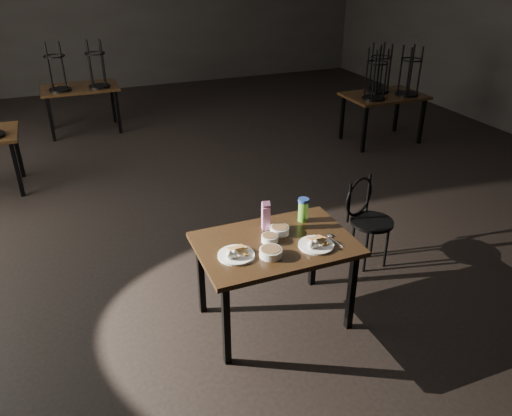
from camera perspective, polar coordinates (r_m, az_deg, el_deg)
name	(u,v)px	position (r m, az deg, el deg)	size (l,w,h in m)	color
main_table	(275,251)	(3.88, 2.21, -4.89)	(1.20, 0.80, 0.75)	black
plate_left	(236,253)	(3.66, -2.30, -5.21)	(0.27, 0.27, 0.09)	white
plate_right	(316,243)	(3.80, 6.89, -4.05)	(0.27, 0.27, 0.09)	white
bowl_near	(270,238)	(3.83, 1.58, -3.45)	(0.13, 0.13, 0.05)	white
bowl_far	(280,230)	(3.93, 2.71, -2.51)	(0.15, 0.15, 0.06)	white
bowl_big	(271,252)	(3.65, 1.69, -5.08)	(0.17, 0.17, 0.06)	white
juice_carton	(266,216)	(3.96, 1.13, -0.93)	(0.07, 0.07, 0.25)	#951B70
water_bottle	(303,210)	(4.10, 5.41, -0.17)	(0.12, 0.12, 0.20)	#6BC138
spoon	(331,236)	(3.94, 8.56, -3.23)	(0.05, 0.21, 0.01)	silver
bentwood_chair	(367,215)	(4.84, 12.52, -0.76)	(0.45, 0.45, 0.86)	black
bg_table_right	(385,93)	(8.07, 14.54, 12.61)	(1.20, 0.80, 1.48)	black
bg_table_far	(80,87)	(8.76, -19.51, 12.90)	(1.20, 0.80, 1.48)	black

